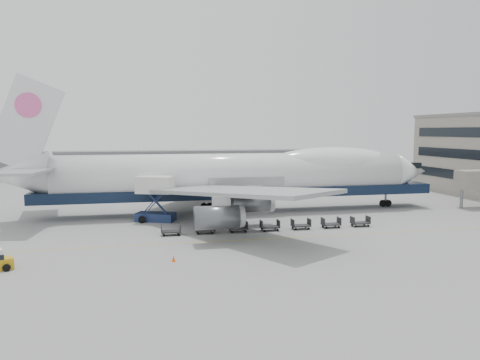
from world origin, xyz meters
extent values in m
plane|color=gray|center=(0.00, 0.00, 0.00)|extent=(260.00, 260.00, 0.00)
cube|color=gold|center=(0.00, -6.00, 0.01)|extent=(60.00, 0.15, 0.01)
cylinder|color=slate|center=(36.00, 8.00, 1.50)|extent=(0.50, 0.50, 3.00)
cube|color=slate|center=(-10.00, 70.00, 3.50)|extent=(110.00, 8.00, 7.00)
cylinder|color=white|center=(0.00, 12.00, 5.70)|extent=(52.00, 6.40, 6.40)
cube|color=black|center=(1.00, 12.00, 3.14)|extent=(60.00, 5.76, 1.50)
cone|color=white|center=(29.00, 12.00, 5.70)|extent=(6.00, 6.40, 6.40)
cone|color=white|center=(-30.50, 12.00, 6.30)|extent=(9.00, 6.40, 6.40)
ellipsoid|color=white|center=(15.60, 12.00, 7.46)|extent=(20.67, 5.78, 4.56)
cube|color=white|center=(-29.00, 12.00, 13.20)|extent=(10.52, 0.50, 13.56)
cylinder|color=pink|center=(-28.50, 12.00, 15.70)|extent=(3.40, 0.30, 3.40)
cube|color=#9EA0A3|center=(-3.00, -2.28, 5.10)|extent=(20.35, 26.74, 2.26)
cube|color=#9EA0A3|center=(-3.00, 26.28, 5.10)|extent=(20.35, 26.74, 2.26)
cylinder|color=#595B60|center=(-6.00, 31.00, 2.90)|extent=(4.80, 2.60, 2.60)
cylinder|color=#595B60|center=(0.00, 22.00, 2.90)|extent=(4.80, 2.60, 2.60)
cylinder|color=#595B60|center=(0.00, 2.00, 2.90)|extent=(4.80, 2.60, 2.60)
cylinder|color=#595B60|center=(-6.00, -7.00, 2.90)|extent=(4.80, 2.60, 2.60)
cylinder|color=slate|center=(25.00, 12.00, 1.25)|extent=(0.36, 0.36, 2.50)
cylinder|color=black|center=(25.00, 12.00, 0.55)|extent=(1.10, 0.45, 1.10)
cylinder|color=slate|center=(-3.00, 9.00, 1.25)|extent=(0.36, 0.36, 2.50)
cylinder|color=black|center=(-3.00, 9.00, 0.55)|extent=(1.10, 0.45, 1.10)
cylinder|color=slate|center=(-3.00, 15.00, 1.25)|extent=(0.36, 0.36, 2.50)
cylinder|color=black|center=(-3.00, 15.00, 0.55)|extent=(1.10, 0.45, 1.10)
cube|color=navy|center=(-12.04, 7.50, 0.57)|extent=(5.75, 4.25, 1.14)
cube|color=silver|center=(-12.04, 7.50, 5.00)|extent=(5.44, 4.29, 2.28)
cube|color=navy|center=(-12.04, 6.36, 2.80)|extent=(3.48, 1.49, 4.09)
cube|color=navy|center=(-12.04, 8.64, 2.80)|extent=(3.48, 1.49, 4.09)
cube|color=slate|center=(-12.04, 9.16, 5.00)|extent=(2.78, 2.09, 0.15)
cylinder|color=black|center=(-13.91, 6.46, 0.47)|extent=(0.93, 0.36, 0.93)
cylinder|color=black|center=(-13.91, 8.54, 0.47)|extent=(0.93, 0.36, 0.93)
cylinder|color=black|center=(-10.17, 6.46, 0.47)|extent=(0.93, 0.36, 0.93)
cylinder|color=black|center=(-10.17, 8.54, 0.47)|extent=(0.93, 0.36, 0.93)
cylinder|color=black|center=(-25.70, -13.04, 0.32)|extent=(0.64, 0.27, 0.64)
cylinder|color=black|center=(-25.70, -11.86, 0.32)|extent=(0.64, 0.27, 0.64)
cone|color=#EF5C0C|center=(-11.15, -13.08, 0.29)|extent=(0.37, 0.37, 0.57)
cube|color=#EF5C0C|center=(-11.15, -13.08, 0.02)|extent=(0.39, 0.39, 0.03)
cube|color=#2D2D30|center=(-10.61, -1.77, 0.45)|extent=(2.30, 1.35, 0.18)
cube|color=#2D2D30|center=(-11.71, -1.77, 0.85)|extent=(0.08, 1.35, 0.90)
cube|color=#2D2D30|center=(-9.51, -1.77, 0.85)|extent=(0.08, 1.35, 0.90)
cylinder|color=black|center=(-11.46, -2.32, 0.15)|extent=(0.30, 0.12, 0.30)
cylinder|color=black|center=(-11.46, -1.22, 0.15)|extent=(0.30, 0.12, 0.30)
cylinder|color=black|center=(-9.76, -2.32, 0.15)|extent=(0.30, 0.12, 0.30)
cylinder|color=black|center=(-9.76, -1.22, 0.15)|extent=(0.30, 0.12, 0.30)
cube|color=#2D2D30|center=(-6.57, -1.77, 0.45)|extent=(2.30, 1.35, 0.18)
cube|color=#2D2D30|center=(-7.67, -1.77, 0.85)|extent=(0.08, 1.35, 0.90)
cube|color=#2D2D30|center=(-5.47, -1.77, 0.85)|extent=(0.08, 1.35, 0.90)
cylinder|color=black|center=(-7.42, -2.32, 0.15)|extent=(0.30, 0.12, 0.30)
cylinder|color=black|center=(-7.42, -1.22, 0.15)|extent=(0.30, 0.12, 0.30)
cylinder|color=black|center=(-5.72, -2.32, 0.15)|extent=(0.30, 0.12, 0.30)
cylinder|color=black|center=(-5.72, -1.22, 0.15)|extent=(0.30, 0.12, 0.30)
cube|color=#2D2D30|center=(-2.53, -1.77, 0.45)|extent=(2.30, 1.35, 0.18)
cube|color=#2D2D30|center=(-3.63, -1.77, 0.85)|extent=(0.08, 1.35, 0.90)
cube|color=#2D2D30|center=(-1.43, -1.77, 0.85)|extent=(0.08, 1.35, 0.90)
cylinder|color=black|center=(-3.38, -2.32, 0.15)|extent=(0.30, 0.12, 0.30)
cylinder|color=black|center=(-3.38, -1.22, 0.15)|extent=(0.30, 0.12, 0.30)
cylinder|color=black|center=(-1.68, -2.32, 0.15)|extent=(0.30, 0.12, 0.30)
cylinder|color=black|center=(-1.68, -1.22, 0.15)|extent=(0.30, 0.12, 0.30)
cube|color=#2D2D30|center=(1.50, -1.77, 0.45)|extent=(2.30, 1.35, 0.18)
cube|color=#2D2D30|center=(0.40, -1.77, 0.85)|extent=(0.08, 1.35, 0.90)
cube|color=#2D2D30|center=(2.60, -1.77, 0.85)|extent=(0.08, 1.35, 0.90)
cylinder|color=black|center=(0.65, -2.32, 0.15)|extent=(0.30, 0.12, 0.30)
cylinder|color=black|center=(0.65, -1.22, 0.15)|extent=(0.30, 0.12, 0.30)
cylinder|color=black|center=(2.35, -2.32, 0.15)|extent=(0.30, 0.12, 0.30)
cylinder|color=black|center=(2.35, -1.22, 0.15)|extent=(0.30, 0.12, 0.30)
cube|color=#2D2D30|center=(5.54, -1.77, 0.45)|extent=(2.30, 1.35, 0.18)
cube|color=#2D2D30|center=(4.44, -1.77, 0.85)|extent=(0.08, 1.35, 0.90)
cube|color=#2D2D30|center=(6.64, -1.77, 0.85)|extent=(0.08, 1.35, 0.90)
cylinder|color=black|center=(4.69, -2.32, 0.15)|extent=(0.30, 0.12, 0.30)
cylinder|color=black|center=(4.69, -1.22, 0.15)|extent=(0.30, 0.12, 0.30)
cylinder|color=black|center=(6.39, -2.32, 0.15)|extent=(0.30, 0.12, 0.30)
cylinder|color=black|center=(6.39, -1.22, 0.15)|extent=(0.30, 0.12, 0.30)
cube|color=#2D2D30|center=(9.58, -1.77, 0.45)|extent=(2.30, 1.35, 0.18)
cube|color=#2D2D30|center=(8.48, -1.77, 0.85)|extent=(0.08, 1.35, 0.90)
cube|color=#2D2D30|center=(10.68, -1.77, 0.85)|extent=(0.08, 1.35, 0.90)
cylinder|color=black|center=(8.73, -2.32, 0.15)|extent=(0.30, 0.12, 0.30)
cylinder|color=black|center=(8.73, -1.22, 0.15)|extent=(0.30, 0.12, 0.30)
cylinder|color=black|center=(10.43, -2.32, 0.15)|extent=(0.30, 0.12, 0.30)
cylinder|color=black|center=(10.43, -1.22, 0.15)|extent=(0.30, 0.12, 0.30)
cube|color=#2D2D30|center=(13.62, -1.77, 0.45)|extent=(2.30, 1.35, 0.18)
cube|color=#2D2D30|center=(12.52, -1.77, 0.85)|extent=(0.08, 1.35, 0.90)
cube|color=#2D2D30|center=(14.72, -1.77, 0.85)|extent=(0.08, 1.35, 0.90)
cylinder|color=black|center=(12.77, -2.32, 0.15)|extent=(0.30, 0.12, 0.30)
cylinder|color=black|center=(12.77, -1.22, 0.15)|extent=(0.30, 0.12, 0.30)
cylinder|color=black|center=(14.47, -2.32, 0.15)|extent=(0.30, 0.12, 0.30)
cylinder|color=black|center=(14.47, -1.22, 0.15)|extent=(0.30, 0.12, 0.30)
camera|label=1|loc=(-14.21, -56.42, 12.27)|focal=35.00mm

